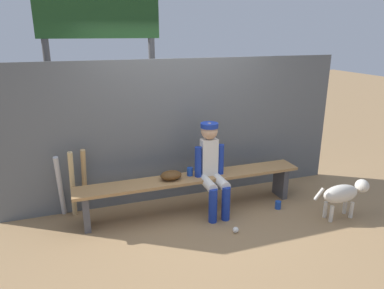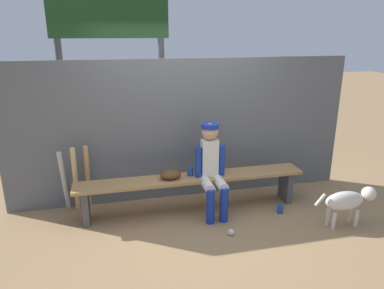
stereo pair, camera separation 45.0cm
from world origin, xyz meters
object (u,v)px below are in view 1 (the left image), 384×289
Objects in this scene: baseball_glove at (171,175)px; dog at (344,193)px; player_seated at (212,165)px; bat_wood_natural at (73,185)px; baseball at (236,230)px; cup_on_ground at (278,205)px; dugout_bench at (192,184)px; scoreboard at (104,35)px; bat_wood_tan at (84,181)px; bat_aluminum_silver at (60,186)px; cup_on_bench at (190,172)px.

dog is at bearing -21.31° from baseball_glove.
player_seated is 1.82m from bat_wood_natural.
baseball_glove is 1.07m from baseball.
cup_on_ground is 0.13× the size of dog.
bat_wood_natural is (-1.51, 0.32, 0.07)m from dugout_bench.
scoreboard is at bearing 137.20° from cup_on_ground.
dog reaches higher than baseball.
baseball is (1.68, -1.12, -0.43)m from bat_wood_tan.
bat_aluminum_silver is 2.31m from scoreboard.
baseball_glove is 1.43m from bat_aluminum_silver.
cup_on_bench is (-0.25, 0.17, -0.12)m from player_seated.
player_seated reaches higher than dugout_bench.
dugout_bench is 2.53× the size of player_seated.
cup_on_ground is (0.90, -0.23, -0.61)m from player_seated.
bat_wood_tan is at bearing 163.25° from cup_on_ground.
bat_wood_natural is 2.27m from scoreboard.
bat_wood_natural reaches higher than baseball_glove.
bat_wood_tan is 0.99× the size of bat_wood_natural.
player_seated is 1.30× the size of bat_wood_tan.
cup_on_ground is (1.14, -0.35, -0.34)m from dugout_bench.
dugout_bench is 27.92× the size of cup_on_ground.
bat_aluminum_silver is 2.92m from cup_on_ground.
scoreboard is (-0.57, 1.50, 1.74)m from baseball_glove.
bat_wood_tan is at bearing 165.32° from cup_on_bench.
bat_wood_natural is at bearing 165.96° from player_seated.
dugout_bench is 1.24m from cup_on_ground.
dugout_bench is 10.97× the size of baseball_glove.
dugout_bench reaches higher than dog.
bat_wood_tan is at bearing 159.32° from baseball_glove.
player_seated reaches higher than cup_on_ground.
dugout_bench is 0.93× the size of scoreboard.
bat_aluminum_silver reaches higher than baseball.
player_seated is 0.87m from baseball.
bat_wood_tan is at bearing 146.29° from baseball.
cup_on_ground is at bearing -14.52° from bat_aluminum_silver.
dugout_bench is 27.92× the size of cup_on_bench.
bat_aluminum_silver is at bearing -125.80° from scoreboard.
scoreboard is (0.51, 1.09, 1.83)m from bat_wood_tan.
player_seated is 0.32m from cup_on_bench.
dugout_bench is at bearing -16.55° from bat_wood_tan.
dugout_bench reaches higher than baseball.
scoreboard reaches higher than baseball_glove.
bat_wood_tan is (-1.07, 0.40, -0.09)m from baseball_glove.
cup_on_ground is (2.50, -0.75, -0.41)m from bat_wood_tan.
bat_wood_natural is (-1.22, 0.32, -0.09)m from baseball_glove.
bat_wood_natural is (-0.15, -0.08, 0.01)m from bat_wood_tan.
dog is (2.66, -2.32, -1.96)m from scoreboard.
baseball is (0.08, -0.60, -0.63)m from player_seated.
bat_aluminum_silver is 8.11× the size of cup_on_ground.
cup_on_ground is 1.00× the size of cup_on_bench.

